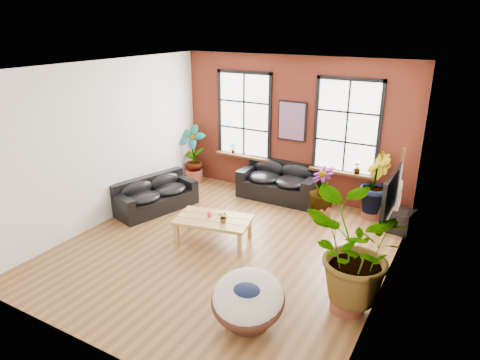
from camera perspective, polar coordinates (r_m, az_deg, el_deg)
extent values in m
cube|color=brown|center=(8.63, -1.99, -9.09)|extent=(6.00, 6.50, 0.02)
cube|color=white|center=(7.55, -2.32, 14.86)|extent=(6.00, 6.50, 0.02)
cube|color=#551E14|center=(10.72, 7.07, 6.83)|extent=(6.00, 0.02, 3.50)
cube|color=silver|center=(5.62, -19.93, -7.18)|extent=(6.00, 0.02, 3.50)
cube|color=silver|center=(9.77, -17.42, 4.72)|extent=(0.02, 6.50, 3.50)
cube|color=silver|center=(6.92, 19.64, -1.91)|extent=(0.02, 6.50, 3.50)
cube|color=white|center=(11.19, 0.55, 8.62)|extent=(1.40, 0.02, 2.10)
cube|color=#3E2411|center=(11.40, 0.36, 3.23)|extent=(1.60, 0.22, 0.06)
cube|color=white|center=(10.20, 14.04, 6.83)|extent=(1.40, 0.02, 2.10)
cube|color=#3E2411|center=(10.43, 13.43, 0.99)|extent=(1.60, 0.22, 0.06)
cube|color=black|center=(10.90, 5.17, -1.27)|extent=(1.99, 0.97, 0.45)
cube|color=black|center=(11.06, 6.03, 1.54)|extent=(1.99, 0.25, 0.46)
cube|color=black|center=(11.14, 1.13, 1.18)|extent=(0.24, 0.97, 0.24)
cube|color=black|center=(10.48, 9.58, -0.37)|extent=(0.24, 0.97, 0.24)
ellipsoid|color=black|center=(10.90, 3.29, 0.41)|extent=(0.84, 0.81, 0.26)
ellipsoid|color=black|center=(11.09, 3.95, 1.65)|extent=(0.83, 0.26, 0.44)
ellipsoid|color=black|center=(10.62, 6.96, -0.27)|extent=(0.84, 0.81, 0.26)
ellipsoid|color=black|center=(10.81, 7.57, 1.01)|extent=(0.83, 0.26, 0.44)
cube|color=black|center=(10.39, -11.09, -2.91)|extent=(1.32, 2.10, 0.38)
cube|color=black|center=(10.50, -12.17, -0.49)|extent=(0.73, 1.93, 0.39)
cube|color=black|center=(9.88, -15.41, -2.73)|extent=(0.84, 0.42, 0.20)
cube|color=black|center=(10.75, -7.34, -0.23)|extent=(0.84, 0.42, 0.20)
ellipsoid|color=black|center=(10.08, -12.87, -2.30)|extent=(0.89, 1.01, 0.22)
ellipsoid|color=black|center=(10.22, -13.63, -1.20)|extent=(0.44, 0.88, 0.37)
ellipsoid|color=black|center=(10.46, -9.29, -1.18)|extent=(0.89, 1.01, 0.22)
ellipsoid|color=black|center=(10.60, -10.08, -0.14)|extent=(0.44, 0.88, 0.37)
cube|color=#A9823C|center=(8.73, -3.56, -5.31)|extent=(1.66, 1.16, 0.06)
cube|color=#3E2411|center=(8.60, -3.91, -5.50)|extent=(1.48, 0.32, 0.00)
cube|color=#3E2411|center=(8.84, -3.23, -4.73)|extent=(1.48, 0.32, 0.00)
cube|color=#A9823C|center=(8.81, -8.44, -7.05)|extent=(0.09, 0.09, 0.42)
cube|color=#A9823C|center=(8.35, -0.04, -8.41)|extent=(0.09, 0.09, 0.42)
cube|color=#A9823C|center=(9.36, -6.61, -5.21)|extent=(0.09, 0.09, 0.42)
cube|color=#A9823C|center=(8.94, 1.31, -6.37)|extent=(0.09, 0.09, 0.42)
cylinder|color=#D7354C|center=(8.78, -4.10, -4.59)|extent=(0.10, 0.10, 0.10)
cylinder|color=#472519|center=(6.67, 1.05, -17.68)|extent=(0.77, 0.77, 0.25)
torus|color=#472519|center=(6.49, 1.06, -15.64)|extent=(1.34, 1.34, 0.50)
ellipsoid|color=beige|center=(6.45, 1.07, -15.19)|extent=(1.30, 1.35, 0.67)
ellipsoid|color=#141D3F|center=(6.34, 0.96, -14.53)|extent=(0.49, 0.43, 0.19)
cube|color=black|center=(10.61, 6.97, 7.81)|extent=(0.74, 0.04, 0.98)
cube|color=#0C7F8C|center=(10.58, 6.91, 7.78)|extent=(0.66, 0.02, 0.90)
cube|color=black|center=(7.24, 19.53, -1.76)|extent=(0.06, 1.25, 0.72)
cube|color=black|center=(7.25, 19.26, -1.71)|extent=(0.01, 1.15, 0.62)
cylinder|color=#B27F4C|center=(8.40, 20.16, -2.61)|extent=(0.09, 0.38, 0.38)
cylinder|color=#B27F4C|center=(8.32, 20.36, -1.02)|extent=(0.09, 0.30, 0.30)
cylinder|color=black|center=(8.41, 20.12, -2.61)|extent=(0.09, 0.11, 0.11)
cube|color=#3E2411|center=(8.20, 20.68, 1.39)|extent=(0.04, 0.05, 0.55)
cube|color=#3E2411|center=(8.10, 20.96, 3.52)|extent=(0.06, 0.06, 0.14)
cube|color=black|center=(9.78, 20.32, -5.04)|extent=(0.67, 0.59, 0.49)
cylinder|color=brown|center=(12.04, -6.12, 0.57)|extent=(0.57, 0.57, 0.35)
cylinder|color=brown|center=(10.31, 17.23, -3.76)|extent=(0.50, 0.50, 0.35)
cylinder|color=brown|center=(7.09, 14.15, -15.04)|extent=(0.65, 0.65, 0.39)
cylinder|color=brown|center=(10.00, 10.78, -4.03)|extent=(0.52, 0.52, 0.32)
imported|color=#275516|center=(11.82, -6.36, 3.76)|extent=(0.84, 0.64, 1.46)
imported|color=#275516|center=(10.08, 17.45, -0.34)|extent=(0.78, 0.88, 1.36)
imported|color=#275516|center=(6.68, 14.57, -9.38)|extent=(1.69, 1.53, 1.67)
imported|color=#275516|center=(9.81, 10.89, -1.26)|extent=(0.85, 0.85, 1.07)
imported|color=#275516|center=(8.48, -2.19, -4.94)|extent=(0.24, 0.21, 0.24)
imported|color=#275516|center=(11.50, -0.95, 4.24)|extent=(0.17, 0.17, 0.27)
imported|color=#275516|center=(10.29, 15.36, 1.53)|extent=(0.19, 0.19, 0.27)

